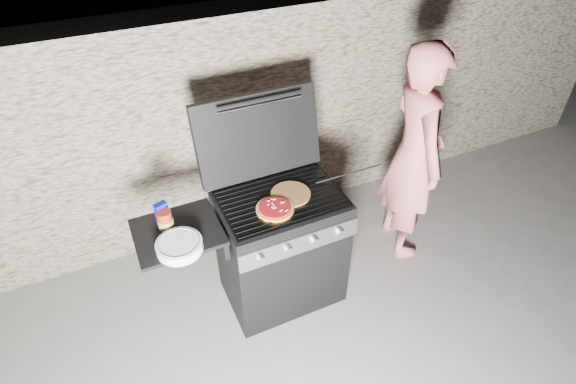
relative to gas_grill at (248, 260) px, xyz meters
name	(u,v)px	position (x,y,z in m)	size (l,w,h in m)	color
ground	(282,291)	(0.25, 0.00, -0.46)	(50.00, 50.00, 0.00)	slate
stone_wall	(227,124)	(0.25, 1.05, 0.44)	(8.00, 0.35, 1.80)	gray
gas_grill	(248,260)	(0.00, 0.00, 0.00)	(1.34, 0.79, 0.91)	black
pizza_topped	(275,208)	(0.17, -0.08, 0.47)	(0.24, 0.24, 0.03)	#E3A964
pizza_plain	(291,194)	(0.32, 0.01, 0.46)	(0.26, 0.26, 0.01)	#C18A47
sauce_jar	(165,221)	(-0.47, 0.04, 0.52)	(0.09, 0.09, 0.14)	maroon
blue_carton	(162,214)	(-0.47, 0.09, 0.53)	(0.07, 0.04, 0.16)	#080C9A
plate_stack	(179,246)	(-0.44, -0.16, 0.48)	(0.26, 0.26, 0.06)	silver
person	(414,156)	(1.37, 0.09, 0.41)	(0.63, 0.42, 1.73)	#CB6065
tongs	(348,174)	(0.74, 0.00, 0.50)	(0.01, 0.01, 0.45)	black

